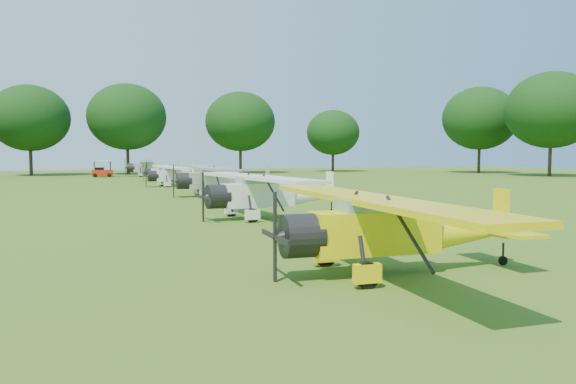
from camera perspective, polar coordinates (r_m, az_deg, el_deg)
name	(u,v)px	position (r m, az deg, el deg)	size (l,w,h in m)	color
ground	(244,216)	(27.45, -4.53, -2.42)	(160.00, 160.00, 0.00)	#305014
tree_belt	(311,54)	(28.98, 2.34, 13.87)	(137.36, 130.27, 14.52)	#2F1F12
aircraft_2	(393,224)	(14.47, 10.61, -3.24)	(6.85, 10.88, 2.15)	yellow
aircraft_3	(268,191)	(26.31, -2.02, 0.12)	(7.04, 11.19, 2.20)	white
aircraft_4	(221,178)	(39.73, -6.86, 1.46)	(7.19, 11.41, 2.26)	silver
aircraft_5	(177,174)	(52.25, -11.17, 1.82)	(6.29, 10.00, 1.96)	white
aircraft_6	(168,171)	(63.27, -12.12, 2.11)	(5.82, 9.25, 1.83)	white
aircraft_7	(152,166)	(75.06, -13.68, 2.57)	(7.29, 11.62, 2.28)	silver
golf_cart	(102,171)	(74.91, -18.37, 1.99)	(2.60, 1.75, 2.11)	#B7250D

